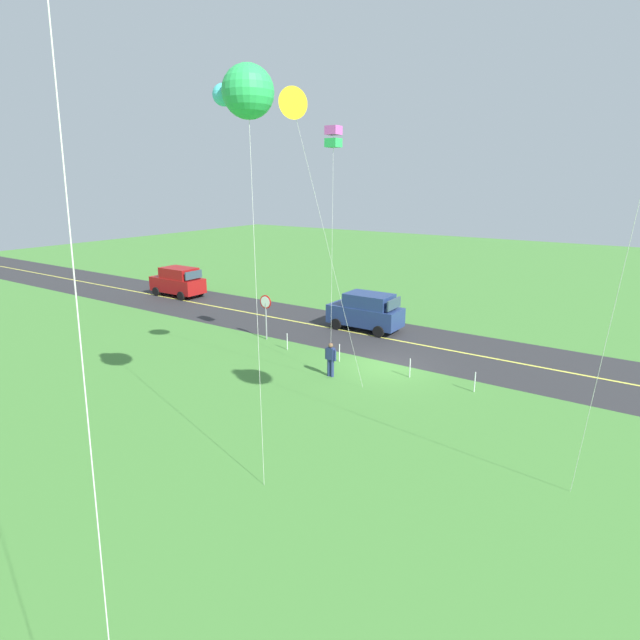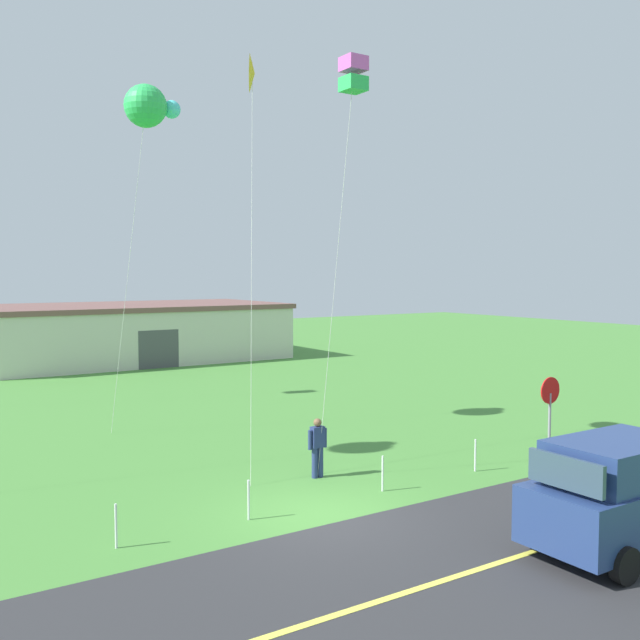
% 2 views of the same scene
% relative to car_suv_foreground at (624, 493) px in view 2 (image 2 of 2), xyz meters
% --- Properties ---
extents(ground_plane, '(120.00, 120.00, 0.10)m').
position_rel_car_suv_foreground_xyz_m(ground_plane, '(-3.83, 4.90, -1.20)').
color(ground_plane, '#478438').
extents(asphalt_road, '(120.00, 7.00, 0.00)m').
position_rel_car_suv_foreground_xyz_m(asphalt_road, '(-3.83, 0.90, -1.15)').
color(asphalt_road, '#2D2D30').
rests_on(asphalt_road, ground).
extents(road_centre_stripe, '(120.00, 0.16, 0.00)m').
position_rel_car_suv_foreground_xyz_m(road_centre_stripe, '(-3.83, 0.90, -1.15)').
color(road_centre_stripe, '#E5E04C').
rests_on(road_centre_stripe, asphalt_road).
extents(car_suv_foreground, '(4.40, 2.12, 2.24)m').
position_rel_car_suv_foreground_xyz_m(car_suv_foreground, '(0.00, 0.00, 0.00)').
color(car_suv_foreground, navy).
rests_on(car_suv_foreground, ground).
extents(stop_sign, '(0.76, 0.08, 2.56)m').
position_rel_car_suv_foreground_xyz_m(stop_sign, '(3.76, 4.80, 0.65)').
color(stop_sign, gray).
rests_on(stop_sign, ground).
extents(person_adult_near, '(0.58, 0.22, 1.60)m').
position_rel_car_suv_foreground_xyz_m(person_adult_near, '(-2.30, 7.51, -0.29)').
color(person_adult_near, navy).
rests_on(person_adult_near, ground).
extents(kite_red_low, '(0.79, 1.18, 10.90)m').
position_rel_car_suv_foreground_xyz_m(kite_red_low, '(-1.80, 6.61, 9.28)').
color(kite_red_low, silver).
rests_on(kite_red_low, ground).
extents(kite_blue_mid, '(2.23, 1.76, 11.64)m').
position_rel_car_suv_foreground_xyz_m(kite_blue_mid, '(-4.23, 14.76, 9.78)').
color(kite_blue_mid, silver).
rests_on(kite_blue_mid, ground).
extents(kite_green_far, '(1.93, 3.26, 11.83)m').
position_rel_car_suv_foreground_xyz_m(kite_green_far, '(-2.59, 10.52, 10.07)').
color(kite_green_far, silver).
rests_on(kite_green_far, ground).
extents(warehouse_distant, '(18.36, 10.20, 3.50)m').
position_rel_car_suv_foreground_xyz_m(warehouse_distant, '(2.02, 35.77, 0.60)').
color(warehouse_distant, beige).
rests_on(warehouse_distant, ground).
extents(fence_post_0, '(0.05, 0.05, 0.90)m').
position_rel_car_suv_foreground_xyz_m(fence_post_0, '(-8.33, 5.60, -0.70)').
color(fence_post_0, silver).
rests_on(fence_post_0, ground).
extents(fence_post_1, '(0.05, 0.05, 0.90)m').
position_rel_car_suv_foreground_xyz_m(fence_post_1, '(-5.37, 5.60, -0.70)').
color(fence_post_1, silver).
rests_on(fence_post_1, ground).
extents(fence_post_2, '(0.05, 0.05, 0.90)m').
position_rel_car_suv_foreground_xyz_m(fence_post_2, '(-1.59, 5.60, -0.70)').
color(fence_post_2, silver).
rests_on(fence_post_2, ground).
extents(fence_post_3, '(0.05, 0.05, 0.90)m').
position_rel_car_suv_foreground_xyz_m(fence_post_3, '(1.67, 5.60, -0.70)').
color(fence_post_3, silver).
rests_on(fence_post_3, ground).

